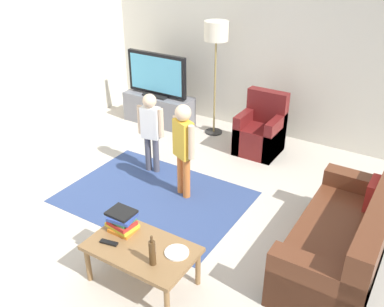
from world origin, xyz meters
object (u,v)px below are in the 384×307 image
(book_stack, at_px, (122,221))
(bottle, at_px, (152,253))
(child_near_tv, at_px, (151,126))
(tv_stand, at_px, (159,109))
(armchair, at_px, (261,133))
(tv, at_px, (157,75))
(coffee_table, at_px, (142,251))
(child_center, at_px, (183,143))
(floor_lamp, at_px, (216,37))
(tv_remote, at_px, (109,243))
(couch, at_px, (348,242))
(plate, at_px, (177,252))

(book_stack, relative_size, bottle, 1.02)
(child_near_tv, relative_size, book_stack, 3.68)
(tv_stand, bearing_deg, bottle, -54.73)
(armchair, bearing_deg, tv, 179.44)
(tv_stand, xyz_separation_m, coffee_table, (2.06, -3.10, 0.13))
(child_center, relative_size, coffee_table, 1.21)
(tv_stand, distance_m, armchair, 1.89)
(tv, xyz_separation_m, floor_lamp, (0.99, 0.17, 0.70))
(tv, distance_m, child_center, 2.26)
(tv, relative_size, child_center, 0.91)
(tv, relative_size, floor_lamp, 0.62)
(armchair, xyz_separation_m, coffee_table, (0.17, -3.06, 0.07))
(bottle, bearing_deg, book_stack, 156.98)
(bottle, bearing_deg, tv, 125.45)
(floor_lamp, height_order, coffee_table, floor_lamp)
(child_near_tv, height_order, coffee_table, child_near_tv)
(tv_remote, bearing_deg, child_center, 85.56)
(tv, xyz_separation_m, couch, (3.61, -1.85, -0.56))
(armchair, bearing_deg, floor_lamp, 168.05)
(tv, relative_size, child_near_tv, 0.99)
(child_near_tv, distance_m, child_center, 0.74)
(floor_lamp, bearing_deg, couch, -37.68)
(tv, height_order, tv_remote, tv)
(tv, distance_m, armchair, 1.97)
(tv_stand, height_order, armchair, armchair)
(tv, relative_size, coffee_table, 1.10)
(bottle, height_order, tv_remote, bottle)
(tv, height_order, armchair, tv)
(couch, relative_size, child_near_tv, 1.61)
(armchair, height_order, coffee_table, armchair)
(bottle, relative_size, tv_remote, 1.75)
(tv_stand, relative_size, floor_lamp, 0.67)
(bottle, distance_m, plate, 0.27)
(tv_stand, distance_m, tv, 0.60)
(tv, bearing_deg, book_stack, -59.45)
(child_center, height_order, plate, child_center)
(armchair, bearing_deg, tv_stand, 178.81)
(tv, xyz_separation_m, plate, (2.38, -2.98, -0.42))
(tv, height_order, child_near_tv, tv)
(floor_lamp, relative_size, tv_remote, 10.47)
(couch, distance_m, coffee_table, 1.98)
(armchair, distance_m, plate, 3.00)
(floor_lamp, bearing_deg, child_near_tv, -94.05)
(tv, bearing_deg, tv_stand, 90.00)
(coffee_table, relative_size, bottle, 3.36)
(tv, bearing_deg, coffee_table, -56.25)
(coffee_table, bearing_deg, floor_lamp, 108.20)
(book_stack, distance_m, plate, 0.63)
(couch, distance_m, plate, 1.68)
(armchair, height_order, child_near_tv, child_near_tv)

